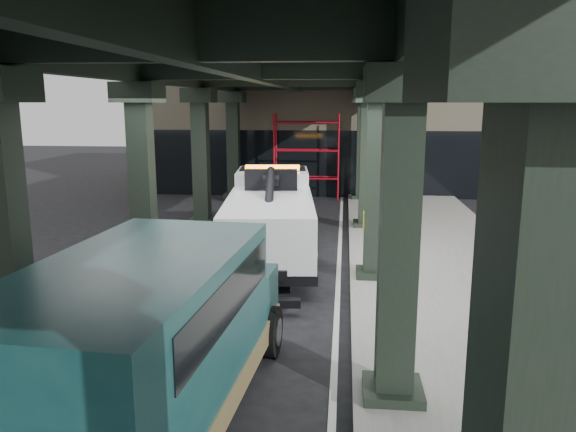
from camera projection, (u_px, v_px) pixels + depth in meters
The scene contains 8 objects.
ground at pixel (262, 305), 12.71m from camera, with size 90.00×90.00×0.00m, color black.
sidewalk at pixel (449, 281), 14.20m from camera, with size 5.00×40.00×0.15m, color gray.
lane_stripe at pixel (338, 280), 14.49m from camera, with size 0.12×38.00×0.01m, color silver.
viaduct at pixel (256, 62), 13.62m from camera, with size 7.40×32.00×6.40m.
building at pixel (349, 112), 31.22m from camera, with size 22.00×10.00×8.00m, color #C6B793.
scaffolding at pixel (307, 154), 26.57m from camera, with size 3.08×0.88×4.00m.
tow_truck at pixel (271, 214), 16.46m from camera, with size 3.06×8.31×2.67m.
towed_van at pixel (149, 339), 7.56m from camera, with size 2.93×6.48×2.56m.
Camera 1 is at (1.81, -11.93, 4.50)m, focal length 35.00 mm.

